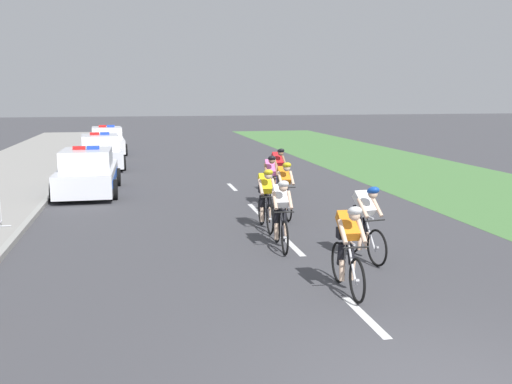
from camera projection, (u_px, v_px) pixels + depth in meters
kerb_edge at (52, 194)px, 18.20m from camera, size 0.16×60.00×0.13m
grass_verge at (453, 181)px, 21.16m from camera, size 7.00×60.00×0.01m
lane_markings_centre at (293, 246)px, 12.17m from camera, size 0.14×17.60×0.01m
cyclist_lead at (348, 247)px, 9.21m from camera, size 0.43×1.72×1.56m
cyclist_second at (365, 221)px, 11.08m from camera, size 0.46×1.72×1.56m
cyclist_third at (281, 213)px, 11.85m from camera, size 0.44×1.72×1.56m
cyclist_fourth at (266, 198)px, 13.53m from camera, size 0.42×1.72×1.56m
cyclist_fifth at (284, 189)px, 14.87m from camera, size 0.42×1.72×1.56m
cyclist_sixth at (271, 179)px, 16.45m from camera, size 0.45×1.72×1.56m
cyclist_seventh at (278, 170)px, 18.53m from camera, size 0.44×1.72×1.56m
police_car_nearest at (88, 173)px, 18.53m from camera, size 2.02×4.41×1.59m
police_car_second at (101, 153)px, 25.06m from camera, size 2.28×4.53×1.59m
police_car_third at (107, 142)px, 30.80m from camera, size 2.22×4.51×1.59m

